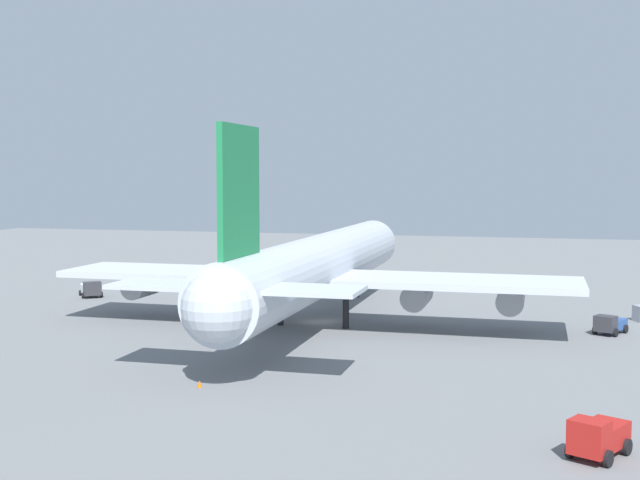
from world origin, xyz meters
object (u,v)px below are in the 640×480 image
at_px(cargo_airplane, 320,266).
at_px(safety_cone_nose, 380,285).
at_px(pushback_tractor, 91,289).
at_px(cargo_loader, 598,436).
at_px(catering_truck, 610,324).
at_px(safety_cone_tail, 200,384).

relative_size(cargo_airplane, safety_cone_nose, 91.31).
relative_size(pushback_tractor, cargo_loader, 1.01).
bearing_deg(safety_cone_nose, cargo_airplane, 177.81).
height_order(cargo_loader, safety_cone_nose, cargo_loader).
distance_m(pushback_tractor, catering_truck, 67.03).
relative_size(cargo_airplane, safety_cone_tail, 117.21).
bearing_deg(catering_truck, safety_cone_tail, 133.47).
distance_m(safety_cone_nose, safety_cone_tail, 60.29).
bearing_deg(catering_truck, cargo_loader, 174.59).
bearing_deg(safety_cone_nose, catering_truck, -134.15).
height_order(cargo_airplane, safety_cone_tail, cargo_airplane).
bearing_deg(safety_cone_nose, pushback_tractor, 118.44).
height_order(pushback_tractor, safety_cone_nose, pushback_tractor).
distance_m(cargo_airplane, safety_cone_tail, 30.61).
xyz_separation_m(cargo_airplane, safety_cone_tail, (-29.94, 1.70, -6.11)).
distance_m(pushback_tractor, cargo_loader, 79.62).
height_order(catering_truck, cargo_loader, cargo_loader).
xyz_separation_m(cargo_loader, safety_cone_tail, (8.67, 29.06, -0.99)).
height_order(cargo_airplane, pushback_tractor, cargo_airplane).
bearing_deg(cargo_airplane, safety_cone_nose, -2.19).
height_order(cargo_airplane, safety_cone_nose, cargo_airplane).
bearing_deg(safety_cone_nose, safety_cone_tail, 177.28).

